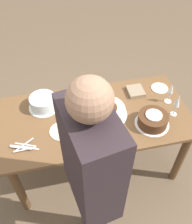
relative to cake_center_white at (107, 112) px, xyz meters
name	(u,v)px	position (x,y,z in m)	size (l,w,h in m)	color
ground_plane	(96,163)	(-0.09, 0.00, -0.78)	(12.00, 12.00, 0.00)	brown
dining_table	(96,125)	(-0.09, 0.00, -0.15)	(1.60, 0.80, 0.74)	brown
cake_center_white	(107,112)	(0.00, 0.00, 0.00)	(0.35, 0.35, 0.09)	white
cake_front_chocolate	(153,120)	(0.34, -0.18, 0.01)	(0.28, 0.28, 0.11)	white
cake_back_decorated	(43,103)	(-0.52, 0.21, 0.02)	(0.26, 0.26, 0.11)	white
wine_glass_near	(178,102)	(0.56, -0.11, 0.11)	(0.06, 0.06, 0.22)	silver
wine_glass_far	(171,90)	(0.57, 0.04, 0.09)	(0.06, 0.06, 0.20)	silver
dessert_plate_left	(62,131)	(-0.40, -0.10, -0.04)	(0.20, 0.20, 0.01)	beige
dessert_plate_right	(160,88)	(0.57, 0.22, -0.04)	(0.16, 0.16, 0.01)	beige
fork_pile	(24,147)	(-0.69, -0.20, -0.03)	(0.22, 0.12, 0.02)	silver
napkin_stack	(136,91)	(0.33, 0.22, -0.02)	(0.15, 0.16, 0.03)	gray
person_cutting	(92,176)	(-0.27, -0.71, 0.27)	(0.29, 0.43, 1.74)	#2D334C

